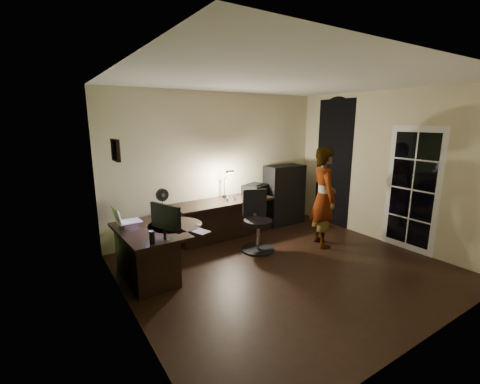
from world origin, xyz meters
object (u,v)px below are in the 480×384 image
desk_right (224,219)px  monitor (164,228)px  cabinet (284,195)px  office_chair (258,222)px  person (324,197)px  desk_left (150,254)px

desk_right → monitor: size_ratio=3.81×
cabinet → office_chair: size_ratio=1.23×
monitor → person: size_ratio=0.29×
monitor → person: person is taller
monitor → person: 2.89m
monitor → cabinet: bearing=2.2°
desk_left → desk_right: 1.85m
desk_left → person: size_ratio=0.72×
monitor → office_chair: size_ratio=0.50×
desk_left → cabinet: bearing=13.2°
cabinet → monitor: 3.44m
monitor → desk_left: bearing=75.6°
desk_left → monitor: monitor is taller
desk_right → cabinet: (1.54, 0.09, 0.27)m
office_chair → person: size_ratio=0.59×
desk_right → cabinet: size_ratio=1.54×
desk_right → cabinet: bearing=1.3°
cabinet → office_chair: (-1.36, -0.92, -0.12)m
desk_right → person: bearing=-46.0°
monitor → office_chair: 1.88m
desk_left → monitor: size_ratio=2.46×
desk_left → cabinet: cabinet is taller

